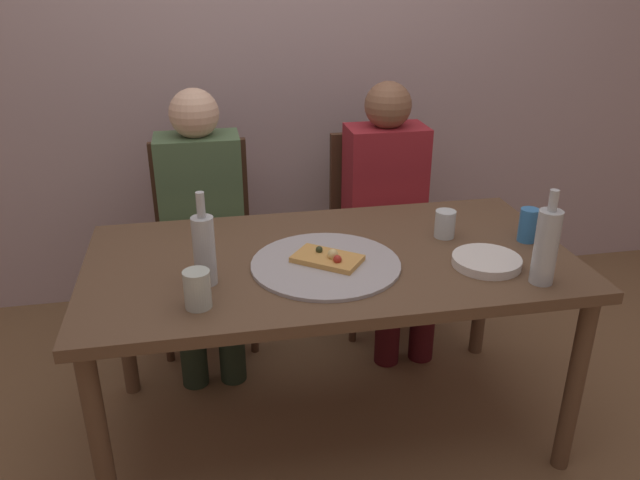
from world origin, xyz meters
The scene contains 15 objects.
ground_plane centered at (0.00, 0.00, 0.00)m, with size 8.00×8.00×0.00m, color brown.
back_wall centered at (0.00, 1.25, 1.30)m, with size 6.00×0.10×2.60m, color #B29EA3.
dining_table centered at (0.00, 0.00, 0.65)m, with size 1.65×0.85×0.73m.
pizza_tray centered at (-0.03, -0.07, 0.73)m, with size 0.50×0.50×0.01m, color #ADADB2.
pizza_slice_last centered at (-0.02, -0.06, 0.75)m, with size 0.25×0.24×0.05m.
wine_bottle centered at (-0.42, -0.12, 0.84)m, with size 0.07×0.07×0.30m.
beer_bottle centered at (0.61, -0.31, 0.85)m, with size 0.07×0.07×0.31m.
tumbler_near centered at (0.44, 0.08, 0.78)m, with size 0.07×0.07×0.10m, color silver.
tumbler_far centered at (-0.45, -0.26, 0.78)m, with size 0.08×0.08×0.12m, color #B7C6BC.
soda_can centered at (0.72, -0.01, 0.79)m, with size 0.07×0.07×0.12m, color #337AC1.
plate_stack centered at (0.49, -0.17, 0.74)m, with size 0.23×0.23×0.03m, color white.
chair_left centered at (-0.42, 0.83, 0.51)m, with size 0.44×0.44×0.90m.
chair_right centered at (0.42, 0.83, 0.51)m, with size 0.44×0.44×0.90m.
guest_in_sweater centered at (-0.42, 0.67, 0.64)m, with size 0.36×0.56×1.17m.
guest_in_beanie centered at (0.42, 0.67, 0.64)m, with size 0.36×0.56×1.17m.
Camera 1 is at (-0.40, -1.89, 1.65)m, focal length 35.26 mm.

